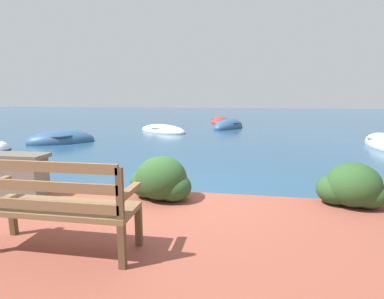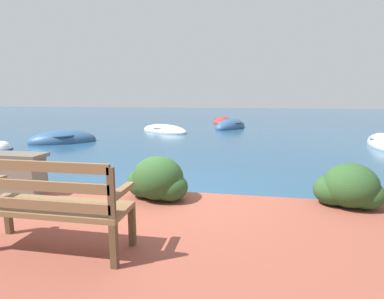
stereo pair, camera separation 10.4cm
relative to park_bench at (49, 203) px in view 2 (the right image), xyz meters
The scene contains 10 objects.
ground_plane 2.21m from the park_bench, 74.21° to the left, with size 80.00×80.00×0.00m.
park_bench is the anchor object (origin of this frame).
hedge_clump_far_left 2.63m from the park_bench, 137.79° to the left, with size 0.76×0.55×0.52m.
hedge_clump_left 1.73m from the park_bench, 71.11° to the left, with size 0.93×0.67×0.63m.
hedge_clump_centre 3.65m from the park_bench, 29.25° to the left, with size 0.88×0.63×0.60m.
rowboat_nearest 9.03m from the park_bench, 122.79° to the left, with size 2.56×2.30×0.81m.
rowboat_far 11.78m from the park_bench, 100.24° to the left, with size 3.00×2.51×0.62m.
rowboat_outer 13.73m from the park_bench, 85.88° to the left, with size 2.08×2.76×0.88m.
rowboat_distant 17.46m from the park_bench, 89.27° to the left, with size 1.10×3.34×0.64m.
mooring_buoy 7.72m from the park_bench, 135.43° to the left, with size 0.59×0.59×0.53m.
Camera 2 is at (1.22, -4.40, 1.69)m, focal length 28.00 mm.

